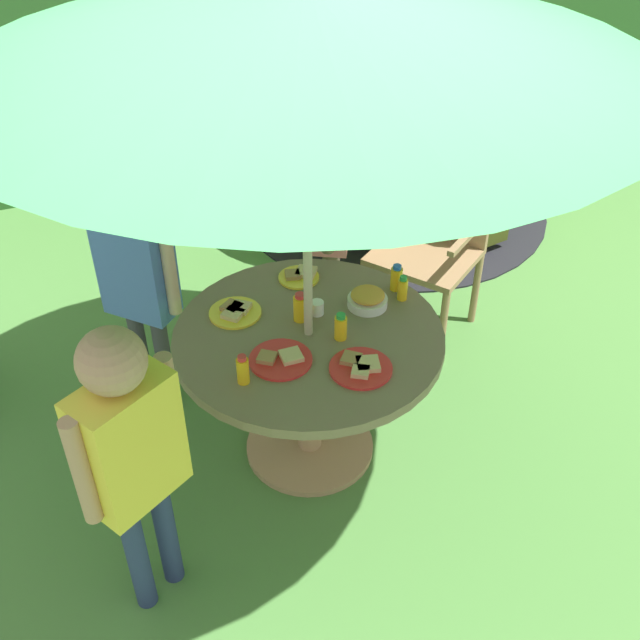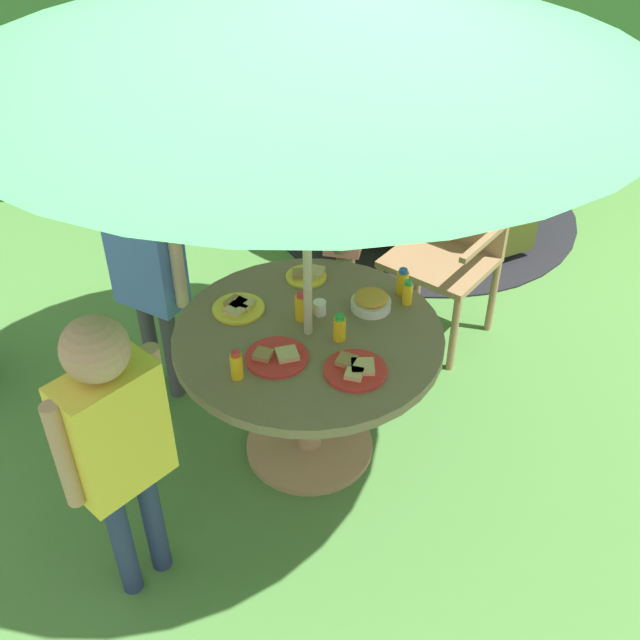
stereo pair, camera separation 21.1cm
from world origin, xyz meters
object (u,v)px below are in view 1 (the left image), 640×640
juice_bottle_near_left (243,370)px  child_in_yellow_shirt (130,443)px  dome_tent (398,117)px  patio_umbrella (305,19)px  snack_bowl (368,299)px  juice_bottle_center_front (341,327)px  child_in_blue_shirt (137,268)px  wooden_chair (434,229)px  juice_bottle_near_right (299,308)px  garden_table (309,360)px  cup_near (317,308)px  plate_center_back (300,276)px  plate_mid_right (235,311)px  juice_bottle_mid_left (403,289)px  juice_bottle_far_right (396,278)px  plate_far_left (281,359)px  child_in_pink_shirt (332,198)px  plate_front_edge (361,367)px

juice_bottle_near_left → child_in_yellow_shirt: bearing=-147.9°
dome_tent → juice_bottle_near_left: (-1.69, -2.17, 0.08)m
patio_umbrella → snack_bowl: patio_umbrella is taller
juice_bottle_center_front → child_in_blue_shirt: bearing=136.4°
wooden_chair → juice_bottle_center_front: wooden_chair is taller
juice_bottle_near_left → juice_bottle_near_right: (0.33, 0.29, 0.00)m
garden_table → dome_tent: bearing=55.6°
child_in_blue_shirt → cup_near: child_in_blue_shirt is taller
plate_center_back → juice_bottle_near_right: (-0.11, -0.30, 0.05)m
snack_bowl → plate_mid_right: bearing=165.1°
plate_center_back → juice_bottle_mid_left: juice_bottle_mid_left is taller
dome_tent → snack_bowl: 2.16m
child_in_yellow_shirt → juice_bottle_near_left: 0.55m
plate_center_back → juice_bottle_mid_left: size_ratio=1.63×
juice_bottle_far_right → juice_bottle_center_front: size_ratio=1.03×
wooden_chair → plate_far_left: size_ratio=4.15×
patio_umbrella → juice_bottle_mid_left: bearing=9.8°
snack_bowl → juice_bottle_mid_left: 0.16m
child_in_yellow_shirt → juice_bottle_far_right: child_in_yellow_shirt is taller
garden_table → plate_center_back: (0.10, 0.39, 0.16)m
dome_tent → plate_mid_right: (-1.60, -1.74, 0.04)m
child_in_pink_shirt → plate_front_edge: (-0.31, -1.11, -0.12)m
garden_table → dome_tent: (1.35, 1.97, 0.13)m
dome_tent → plate_center_back: dome_tent is taller
juice_bottle_far_right → juice_bottle_mid_left: juice_bottle_far_right is taller
plate_mid_right → child_in_blue_shirt: bearing=134.0°
wooden_chair → juice_bottle_far_right: size_ratio=8.39×
patio_umbrella → plate_front_edge: size_ratio=9.33×
juice_bottle_near_right → juice_bottle_center_front: 0.21m
garden_table → juice_bottle_far_right: (0.48, 0.16, 0.21)m
juice_bottle_center_front → plate_far_left: bearing=-169.7°
juice_bottle_mid_left → patio_umbrella: bearing=-170.2°
plate_mid_right → plate_center_back: (0.35, 0.16, -0.00)m
patio_umbrella → juice_bottle_center_front: 1.21m
juice_bottle_near_left → juice_bottle_near_right: juice_bottle_near_right is taller
plate_center_back → juice_bottle_near_right: juice_bottle_near_right is taller
garden_table → juice_bottle_near_right: size_ratio=8.60×
cup_near → plate_far_left: bearing=-135.6°
patio_umbrella → plate_far_left: bearing=-142.1°
patio_umbrella → child_in_yellow_shirt: size_ratio=1.82×
wooden_chair → snack_bowl: size_ratio=6.02×
snack_bowl → plate_center_back: 0.37m
garden_table → cup_near: cup_near is taller
plate_front_edge → juice_bottle_mid_left: size_ratio=2.11×
cup_near → dome_tent: bearing=55.7°
garden_table → plate_front_edge: bearing=-68.5°
garden_table → juice_bottle_center_front: 0.25m
plate_mid_right → juice_bottle_center_front: bearing=-41.0°
child_in_pink_shirt → juice_bottle_near_left: child_in_pink_shirt is taller
plate_center_back → juice_bottle_near_left: size_ratio=1.50×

